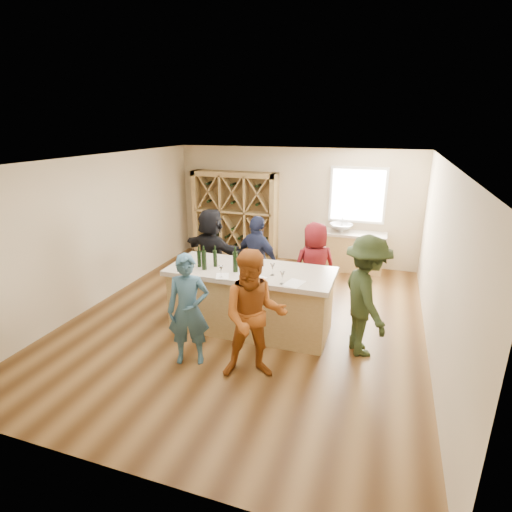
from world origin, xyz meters
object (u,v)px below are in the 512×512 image
(person_near_left, at_px, (188,310))
(person_near_right, at_px, (254,316))
(wine_bottle_b, at_px, (204,260))
(wine_bottle_e, at_px, (235,262))
(person_server, at_px, (366,296))
(tasting_counter_base, at_px, (251,301))
(wine_rack, at_px, (235,215))
(wine_bottle_a, at_px, (199,259))
(person_far_left, at_px, (212,252))
(person_far_right, at_px, (314,267))
(wine_bottle_c, at_px, (215,258))
(sink, at_px, (341,228))
(person_far_mid, at_px, (257,261))

(person_near_left, distance_m, person_near_right, 1.00)
(wine_bottle_b, xyz_separation_m, wine_bottle_e, (0.52, 0.07, 0.01))
(person_server, bearing_deg, tasting_counter_base, 60.73)
(wine_bottle_e, distance_m, person_near_left, 1.16)
(wine_rack, relative_size, wine_bottle_a, 8.11)
(person_near_right, distance_m, person_far_left, 2.94)
(person_near_right, bearing_deg, person_near_left, 158.76)
(wine_bottle_b, xyz_separation_m, person_far_right, (1.57, 1.33, -0.40))
(person_near_left, bearing_deg, tasting_counter_base, 47.42)
(wine_rack, bearing_deg, wine_bottle_a, -77.51)
(tasting_counter_base, distance_m, wine_bottle_e, 0.79)
(wine_bottle_e, xyz_separation_m, person_far_right, (1.05, 1.26, -0.41))
(person_near_left, xyz_separation_m, person_near_right, (1.00, -0.03, 0.09))
(wine_bottle_b, relative_size, wine_bottle_c, 1.16)
(sink, bearing_deg, wine_bottle_c, -114.91)
(wine_bottle_c, xyz_separation_m, person_far_left, (-0.62, 1.20, -0.33))
(person_far_mid, bearing_deg, sink, -92.50)
(tasting_counter_base, xyz_separation_m, wine_bottle_e, (-0.20, -0.18, 0.75))
(person_near_right, bearing_deg, person_far_mid, 87.92)
(person_far_left, bearing_deg, wine_bottle_a, 125.78)
(wine_bottle_b, xyz_separation_m, person_server, (2.56, 0.10, -0.31))
(wine_bottle_c, distance_m, wine_bottle_e, 0.43)
(person_near_right, bearing_deg, person_far_left, 106.22)
(wine_rack, xyz_separation_m, person_far_left, (0.44, -2.40, -0.21))
(wine_bottle_a, distance_m, person_server, 2.71)
(person_server, distance_m, person_far_mid, 2.35)
(person_near_left, bearing_deg, wine_bottle_b, 82.00)
(person_near_left, bearing_deg, sink, 52.13)
(wine_bottle_e, bearing_deg, person_far_right, 49.98)
(wine_rack, relative_size, person_server, 1.19)
(person_near_left, distance_m, person_far_right, 2.67)
(person_near_left, xyz_separation_m, person_far_mid, (0.31, 2.19, 0.04))
(tasting_counter_base, xyz_separation_m, wine_bottle_a, (-0.85, -0.16, 0.72))
(wine_bottle_b, distance_m, person_near_left, 1.06)
(wine_bottle_e, bearing_deg, sink, 71.40)
(person_far_mid, relative_size, person_far_right, 1.04)
(wine_bottle_b, distance_m, person_far_left, 1.53)
(wine_bottle_b, height_order, person_server, person_server)
(sink, height_order, person_server, person_server)
(wine_bottle_e, distance_m, person_far_mid, 1.22)
(wine_bottle_a, height_order, person_far_right, person_far_right)
(wine_rack, bearing_deg, person_near_left, -76.40)
(wine_bottle_a, relative_size, person_far_right, 0.16)
(person_server, bearing_deg, sink, -11.78)
(wine_bottle_a, relative_size, person_near_left, 0.16)
(person_far_mid, xyz_separation_m, person_far_right, (1.07, 0.10, -0.03))
(person_server, bearing_deg, person_near_left, 89.63)
(wine_bottle_a, distance_m, wine_bottle_b, 0.17)
(wine_bottle_a, bearing_deg, wine_rack, 102.49)
(person_near_right, bearing_deg, wine_rack, 94.84)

